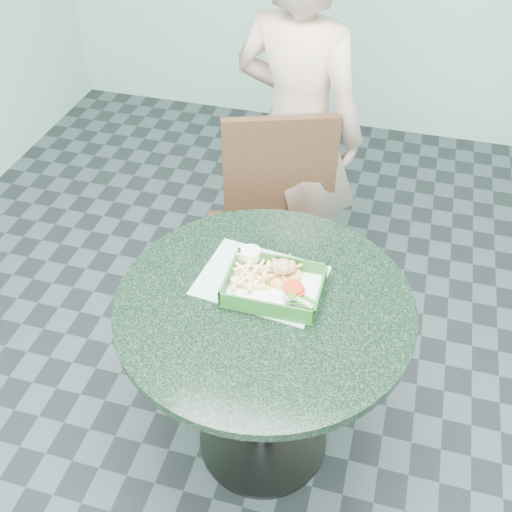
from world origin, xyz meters
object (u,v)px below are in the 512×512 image
(diner_person, at_px, (298,120))
(food_basket, at_px, (274,293))
(crab_sandwich, at_px, (282,274))
(sauce_ramekin, at_px, (251,258))
(dining_chair, at_px, (272,217))
(cafe_table, at_px, (264,342))

(diner_person, height_order, food_basket, diner_person)
(crab_sandwich, bearing_deg, food_basket, -101.75)
(crab_sandwich, height_order, sauce_ramekin, crab_sandwich)
(dining_chair, xyz_separation_m, sauce_ramekin, (0.07, -0.55, 0.27))
(food_basket, bearing_deg, cafe_table, -114.43)
(diner_person, relative_size, food_basket, 5.81)
(cafe_table, relative_size, crab_sandwich, 8.11)
(food_basket, bearing_deg, crab_sandwich, 78.25)
(crab_sandwich, xyz_separation_m, sauce_ramekin, (-0.11, 0.04, 0.00))
(diner_person, distance_m, crab_sandwich, 0.89)
(diner_person, bearing_deg, food_basket, 113.12)
(crab_sandwich, bearing_deg, dining_chair, 106.83)
(dining_chair, height_order, food_basket, dining_chair)
(sauce_ramekin, bearing_deg, crab_sandwich, -20.31)
(cafe_table, bearing_deg, diner_person, 96.70)
(dining_chair, distance_m, crab_sandwich, 0.68)
(food_basket, distance_m, crab_sandwich, 0.07)
(cafe_table, xyz_separation_m, diner_person, (-0.11, 0.98, 0.26))
(cafe_table, xyz_separation_m, dining_chair, (-0.15, 0.69, -0.05))
(diner_person, height_order, sauce_ramekin, diner_person)
(cafe_table, xyz_separation_m, sauce_ramekin, (-0.08, 0.14, 0.22))
(cafe_table, distance_m, crab_sandwich, 0.24)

